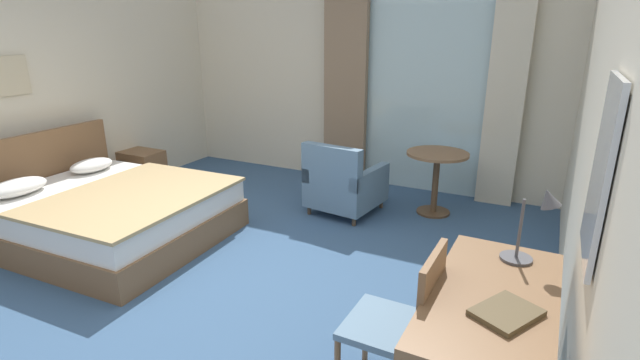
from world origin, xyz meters
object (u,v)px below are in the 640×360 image
at_px(writing_desk, 491,311).
at_px(desk_lamp, 537,218).
at_px(nightstand, 143,169).
at_px(round_cafe_table, 437,169).
at_px(closed_book, 506,313).
at_px(desk_chair, 405,319).
at_px(bed, 108,212).
at_px(armchair_by_window, 344,185).
at_px(framed_picture, 12,75).

height_order(writing_desk, desk_lamp, desk_lamp).
bearing_deg(nightstand, round_cafe_table, 12.52).
relative_size(nightstand, closed_book, 1.74).
bearing_deg(closed_book, desk_chair, -165.37).
xyz_separation_m(desk_chair, round_cafe_table, (-0.52, 2.88, 0.01)).
relative_size(nightstand, round_cafe_table, 0.72).
bearing_deg(writing_desk, bed, 168.93).
relative_size(bed, nightstand, 4.18).
distance_m(armchair_by_window, round_cafe_table, 1.05).
bearing_deg(framed_picture, armchair_by_window, 29.32).
relative_size(desk_chair, framed_picture, 2.41).
bearing_deg(round_cafe_table, armchair_by_window, -154.17).
height_order(desk_lamp, closed_book, desk_lamp).
bearing_deg(writing_desk, desk_lamp, 71.76).
height_order(desk_chair, armchair_by_window, desk_chair).
height_order(writing_desk, framed_picture, framed_picture).
xyz_separation_m(bed, framed_picture, (-1.14, 0.00, 1.28)).
bearing_deg(nightstand, bed, -55.20).
bearing_deg(armchair_by_window, closed_book, -52.84).
xyz_separation_m(nightstand, closed_book, (4.68, -2.19, 0.54)).
height_order(bed, desk_chair, bed).
distance_m(nightstand, closed_book, 5.19).
xyz_separation_m(desk_lamp, round_cafe_table, (-1.08, 2.42, -0.51)).
distance_m(bed, round_cafe_table, 3.49).
relative_size(desk_chair, closed_book, 3.19).
bearing_deg(round_cafe_table, desk_lamp, -66.02).
bearing_deg(desk_chair, round_cafe_table, 100.14).
bearing_deg(desk_chair, bed, 166.87).
distance_m(nightstand, desk_chair, 4.67).
distance_m(closed_book, framed_picture, 5.05).
bearing_deg(armchair_by_window, desk_chair, -59.37).
xyz_separation_m(nightstand, desk_lamp, (4.74, -1.61, 0.80)).
xyz_separation_m(writing_desk, round_cafe_table, (-0.94, 2.84, -0.15)).
bearing_deg(writing_desk, closed_book, -65.17).
distance_m(round_cafe_table, framed_picture, 4.55).
xyz_separation_m(bed, desk_lamp, (3.83, -0.30, 0.77)).
relative_size(armchair_by_window, round_cafe_table, 1.18).
relative_size(writing_desk, armchair_by_window, 1.49).
bearing_deg(desk_chair, desk_lamp, 39.58).
relative_size(bed, desk_lamp, 4.65).
height_order(nightstand, desk_lamp, desk_lamp).
height_order(desk_chair, closed_book, desk_chair).
bearing_deg(bed, closed_book, -13.23).
height_order(nightstand, writing_desk, writing_desk).
bearing_deg(closed_book, round_cafe_table, 137.09).
distance_m(desk_chair, desk_lamp, 0.90).
relative_size(writing_desk, framed_picture, 3.19).
distance_m(writing_desk, closed_book, 0.21).
height_order(writing_desk, armchair_by_window, armchair_by_window).
height_order(armchair_by_window, framed_picture, framed_picture).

